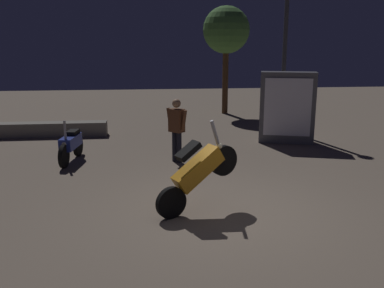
# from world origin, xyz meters

# --- Properties ---
(ground_plane) EXTENTS (40.00, 40.00, 0.00)m
(ground_plane) POSITION_xyz_m (0.00, 0.00, 0.00)
(ground_plane) COLOR #756656
(motorcycle_orange_foreground) EXTENTS (1.53, 0.84, 1.63)m
(motorcycle_orange_foreground) POSITION_xyz_m (-0.39, 0.07, 0.74)
(motorcycle_orange_foreground) COLOR black
(motorcycle_orange_foreground) RESTS_ON ground_plane
(motorcycle_blue_parked_left) EXTENTS (0.44, 1.66, 1.11)m
(motorcycle_blue_parked_left) POSITION_xyz_m (-3.18, 3.64, 0.44)
(motorcycle_blue_parked_left) COLOR black
(motorcycle_blue_parked_left) RESTS_ON ground_plane
(person_rider_beside) EXTENTS (0.52, 0.54, 1.59)m
(person_rider_beside) POSITION_xyz_m (-0.53, 3.32, 0.94)
(person_rider_beside) COLOR black
(person_rider_beside) RESTS_ON ground_plane
(streetlamp_near) EXTENTS (0.36, 0.36, 5.00)m
(streetlamp_near) POSITION_xyz_m (3.33, 6.98, 3.18)
(streetlamp_near) COLOR #38383D
(streetlamp_near) RESTS_ON ground_plane
(tree_left_bg) EXTENTS (1.89, 1.89, 4.36)m
(tree_left_bg) POSITION_xyz_m (2.00, 10.47, 3.37)
(tree_left_bg) COLOR #4C331E
(tree_left_bg) RESTS_ON ground_plane
(kiosk_billboard) EXTENTS (1.68, 0.92, 2.10)m
(kiosk_billboard) POSITION_xyz_m (2.88, 5.09, 1.05)
(kiosk_billboard) COLOR #595960
(kiosk_billboard) RESTS_ON ground_plane
(planter_wall_low) EXTENTS (3.55, 0.50, 0.45)m
(planter_wall_low) POSITION_xyz_m (-4.34, 6.69, 0.23)
(planter_wall_low) COLOR gray
(planter_wall_low) RESTS_ON ground_plane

